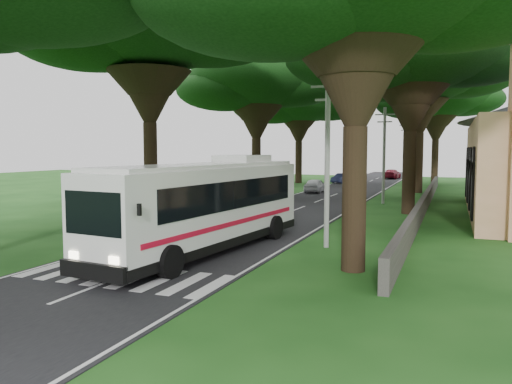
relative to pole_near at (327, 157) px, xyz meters
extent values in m
plane|color=#164313|center=(-5.50, -6.00, -4.18)|extent=(140.00, 140.00, 0.00)
cube|color=black|center=(-5.50, 19.00, -4.17)|extent=(8.00, 120.00, 0.04)
cube|color=silver|center=(-5.50, -8.00, -4.18)|extent=(8.00, 3.00, 0.01)
cube|color=#383533|center=(3.50, 18.00, -3.58)|extent=(0.35, 50.00, 1.20)
cylinder|color=gray|center=(0.00, 0.00, -0.18)|extent=(0.24, 0.24, 8.00)
cube|color=gray|center=(0.00, 0.00, 3.22)|extent=(1.60, 0.10, 0.10)
cube|color=gray|center=(0.00, 0.00, 2.62)|extent=(1.20, 0.10, 0.10)
cylinder|color=gray|center=(0.00, 20.00, -0.18)|extent=(0.24, 0.24, 8.00)
cube|color=gray|center=(0.00, 20.00, 3.22)|extent=(1.60, 0.10, 0.10)
cube|color=gray|center=(0.00, 20.00, 2.62)|extent=(1.20, 0.10, 0.10)
cylinder|color=gray|center=(0.00, 40.00, -0.18)|extent=(0.24, 0.24, 8.00)
cube|color=gray|center=(0.00, 40.00, 3.22)|extent=(1.60, 0.10, 0.10)
cube|color=gray|center=(0.00, 40.00, 2.62)|extent=(1.20, 0.10, 0.10)
cylinder|color=black|center=(-13.50, 6.00, -1.02)|extent=(0.90, 0.90, 6.32)
cone|color=black|center=(-13.50, 6.00, 4.04)|extent=(3.20, 3.20, 3.80)
ellipsoid|color=black|center=(-13.50, 6.00, 8.87)|extent=(15.28, 15.28, 6.42)
cylinder|color=black|center=(-13.00, 24.00, -1.38)|extent=(0.90, 0.90, 5.60)
cone|color=black|center=(-13.00, 24.00, 3.32)|extent=(3.20, 3.20, 3.80)
ellipsoid|color=black|center=(-13.00, 24.00, 7.26)|extent=(13.45, 13.45, 5.65)
cylinder|color=black|center=(-14.00, 42.00, -1.40)|extent=(0.90, 0.90, 5.55)
cone|color=black|center=(-14.00, 42.00, 3.27)|extent=(3.20, 3.20, 3.80)
ellipsoid|color=black|center=(-14.00, 42.00, 7.16)|extent=(15.42, 15.42, 6.48)
cylinder|color=black|center=(2.00, -4.00, -1.49)|extent=(0.90, 0.90, 5.38)
cone|color=black|center=(2.00, -4.00, 3.10)|extent=(3.20, 3.20, 3.80)
cylinder|color=black|center=(2.50, 14.00, -1.29)|extent=(0.90, 0.90, 5.79)
cone|color=black|center=(2.50, 14.00, 3.51)|extent=(3.20, 3.20, 3.80)
ellipsoid|color=black|center=(2.50, 14.00, 7.68)|extent=(15.10, 15.10, 6.34)
cylinder|color=black|center=(2.00, 32.00, -1.06)|extent=(0.90, 0.90, 6.24)
cone|color=black|center=(2.00, 32.00, 3.96)|extent=(3.20, 3.20, 3.80)
ellipsoid|color=black|center=(2.00, 32.00, 8.68)|extent=(15.83, 15.83, 6.65)
cylinder|color=black|center=(3.00, 50.00, -1.29)|extent=(0.90, 0.90, 5.78)
cone|color=black|center=(3.00, 50.00, 3.50)|extent=(3.20, 3.20, 3.80)
ellipsoid|color=black|center=(3.00, 50.00, 7.67)|extent=(14.43, 14.43, 6.06)
cube|color=white|center=(-4.70, -3.02, -2.05)|extent=(4.10, 13.48, 3.26)
cube|color=black|center=(-4.67, -2.69, -1.58)|extent=(3.91, 11.07, 1.22)
cube|color=black|center=(-4.70, -3.02, -3.63)|extent=(4.14, 13.52, 0.39)
cube|color=red|center=(-4.70, -3.02, -2.80)|extent=(4.02, 12.16, 0.20)
cube|color=white|center=(-4.70, -3.02, -0.35)|extent=(3.81, 12.80, 0.20)
cylinder|color=black|center=(-6.53, -7.28, -3.57)|extent=(0.51, 1.25, 1.22)
cylinder|color=black|center=(-3.78, -7.56, -3.57)|extent=(0.51, 1.25, 1.22)
cylinder|color=black|center=(-5.65, 1.30, -3.57)|extent=(0.51, 1.25, 1.22)
cylinder|color=black|center=(-2.90, 1.01, -3.57)|extent=(0.51, 1.25, 1.22)
imported|color=silver|center=(-8.01, 28.26, -3.43)|extent=(1.76, 4.28, 1.45)
imported|color=navy|center=(-8.50, 43.66, -3.51)|extent=(2.30, 4.11, 1.28)
imported|color=maroon|center=(-3.33, 56.26, -3.44)|extent=(2.41, 5.06, 1.42)
imported|color=black|center=(-11.26, -1.11, -3.34)|extent=(0.55, 0.70, 1.69)
camera|label=1|loc=(5.40, -22.49, 0.38)|focal=35.00mm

